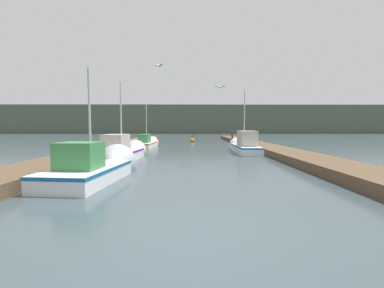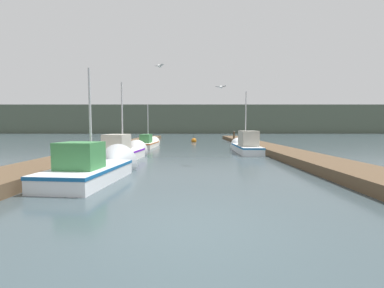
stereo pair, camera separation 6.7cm
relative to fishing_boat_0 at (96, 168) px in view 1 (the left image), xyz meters
name	(u,v)px [view 1 (the left image)]	position (x,y,z in m)	size (l,w,h in m)	color
ground_plane	(192,232)	(3.44, -4.76, -0.39)	(200.00, 200.00, 0.00)	#38474C
dock_left	(116,147)	(-2.53, 11.24, -0.19)	(2.25, 40.00, 0.41)	brown
dock_right	(264,147)	(9.41, 11.24, -0.19)	(2.25, 40.00, 0.41)	brown
distant_shore_ridge	(190,120)	(3.44, 65.37, 3.36)	(120.00, 16.00, 7.51)	#4C5647
fishing_boat_0	(96,168)	(0.00, 0.00, 0.00)	(2.21, 4.72, 4.47)	silver
fishing_boat_1	(123,152)	(-0.40, 5.26, 0.05)	(1.90, 5.35, 4.79)	silver
fishing_boat_2	(244,145)	(7.40, 9.62, 0.11)	(1.49, 6.07, 4.82)	silver
fishing_boat_3	(147,143)	(-0.52, 14.29, -0.04)	(1.57, 5.14, 4.25)	silver
mooring_piling_0	(232,137)	(8.33, 20.40, 0.29)	(0.23, 0.23, 1.35)	#473523
mooring_piling_1	(75,157)	(-1.38, 1.45, 0.24)	(0.28, 0.28, 1.24)	#473523
channel_buoy	(192,141)	(3.70, 21.60, -0.22)	(0.62, 0.62, 1.12)	#BF6513
seagull_lead	(159,66)	(1.93, 3.03, 4.34)	(0.49, 0.45, 0.12)	white
seagull_1	(220,87)	(4.88, 3.42, 3.42)	(0.54, 0.35, 0.12)	white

